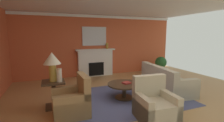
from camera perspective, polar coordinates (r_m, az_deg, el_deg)
name	(u,v)px	position (r m, az deg, el deg)	size (l,w,h in m)	color
ground_plane	(132,101)	(4.86, 6.89, -13.68)	(9.34, 9.34, 0.00)	tan
wall_fireplace	(98,45)	(7.70, -5.05, 5.46)	(7.78, 0.12, 2.81)	#C65633
ceiling_panel	(128,0)	(4.86, 5.78, 20.42)	(7.78, 7.35, 0.06)	white
crown_moulding	(98,16)	(7.66, -5.02, 15.35)	(7.78, 0.08, 0.12)	white
area_rug	(124,98)	(5.03, 4.30, -12.77)	(3.62, 2.61, 0.01)	#4C517A
fireplace	(96,63)	(7.55, -5.81, -0.81)	(1.80, 0.35, 1.26)	white
mantel_mirror	(94,36)	(7.55, -6.20, 8.65)	(1.12, 0.04, 0.85)	silver
sofa	(165,81)	(5.93, 18.11, -6.85)	(1.15, 2.20, 0.85)	#BCB299
armchair_near_window	(72,102)	(4.06, -13.77, -13.89)	(0.83, 0.83, 0.95)	#9E7A4C
armchair_facing_fireplace	(155,106)	(3.89, 14.75, -15.00)	(0.87, 0.87, 0.95)	#C1B293
coffee_table	(124,87)	(4.92, 4.35, -9.20)	(1.00, 1.00, 0.45)	#3D2D1E
side_table	(54,92)	(4.57, -19.75, -10.33)	(0.56, 0.56, 0.70)	#3D2D1E
table_lamp	(52,61)	(4.37, -20.32, -0.05)	(0.44, 0.44, 0.75)	#B28E38
vase_on_side_table	(59,75)	(4.32, -18.04, -4.80)	(0.13, 0.13, 0.34)	beige
vase_mantel_right	(107,46)	(7.57, -1.77, 5.36)	(0.12, 0.12, 0.27)	#B7892D
vase_tall_corner	(146,67)	(8.39, 11.99, -2.15)	(0.26, 0.26, 0.56)	beige
book_red_cover	(127,83)	(4.89, 5.12, -7.66)	(0.22, 0.20, 0.05)	maroon
potted_plant	(161,63)	(8.41, 16.77, -0.84)	(0.56, 0.56, 0.83)	#333333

